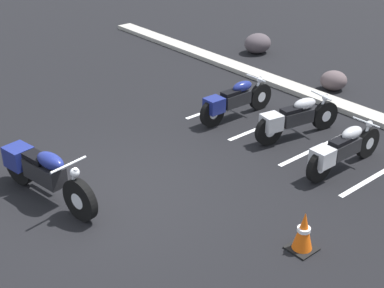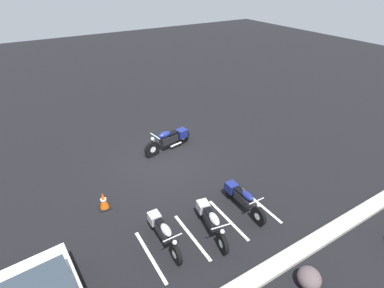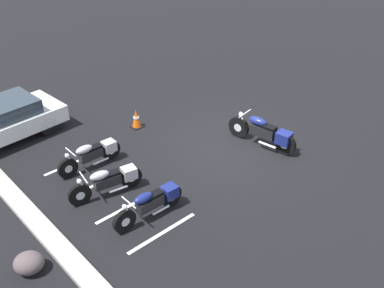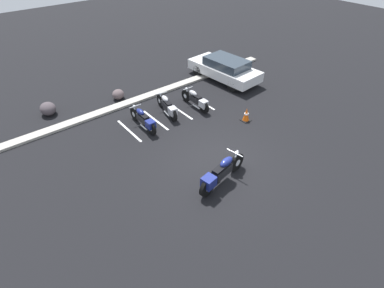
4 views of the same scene
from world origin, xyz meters
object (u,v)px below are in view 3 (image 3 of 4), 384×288
parked_bike_1 (109,181)px  parked_bike_2 (93,154)px  parked_bike_0 (152,202)px  landscape_rock_0 (29,263)px  motorcycle_navy_featured (265,133)px  traffic_cone (136,119)px

parked_bike_1 → parked_bike_2: 1.52m
parked_bike_0 → parked_bike_1: bearing=-78.0°
parked_bike_1 → landscape_rock_0: (-1.13, 2.90, -0.20)m
motorcycle_navy_featured → traffic_cone: size_ratio=3.68×
motorcycle_navy_featured → landscape_rock_0: (0.13, 7.95, -0.26)m
motorcycle_navy_featured → parked_bike_1: size_ratio=1.15×
motorcycle_navy_featured → landscape_rock_0: motorcycle_navy_featured is taller
parked_bike_0 → traffic_cone: 4.74m
motorcycle_navy_featured → parked_bike_1: bearing=66.6°
parked_bike_1 → landscape_rock_0: parked_bike_1 is taller
landscape_rock_0 → parked_bike_1: bearing=-68.8°
parked_bike_1 → traffic_cone: parked_bike_1 is taller
landscape_rock_0 → traffic_cone: (3.67, -5.66, 0.06)m
parked_bike_1 → traffic_cone: size_ratio=3.21×
motorcycle_navy_featured → parked_bike_2: 5.42m
motorcycle_navy_featured → traffic_cone: motorcycle_navy_featured is taller
parked_bike_2 → landscape_rock_0: size_ratio=3.08×
parked_bike_0 → parked_bike_2: size_ratio=1.02×
motorcycle_navy_featured → parked_bike_0: motorcycle_navy_featured is taller
traffic_cone → parked_bike_1: bearing=132.6°
parked_bike_0 → traffic_cone: size_ratio=3.21×
parked_bike_1 → parked_bike_2: (1.47, -0.37, -0.01)m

